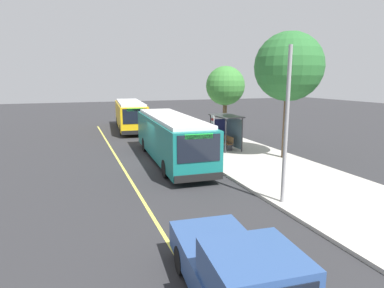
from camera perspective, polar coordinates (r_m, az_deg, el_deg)
ground_plane at (r=21.40m, az=-6.29°, el=-3.09°), size 120.00×120.00×0.00m
sidewalk_curb at (r=23.49m, az=8.06°, el=-1.66°), size 44.00×6.40×0.15m
lane_stripe_center at (r=21.00m, az=-12.14°, el=-3.53°), size 36.00×0.14×0.01m
transit_bus_main at (r=21.17m, az=-3.64°, el=1.28°), size 11.50×3.12×2.95m
transit_bus_second at (r=35.35m, az=-10.62°, el=5.08°), size 11.26×3.52×2.95m
pickup_truck at (r=8.06m, az=8.16°, el=-21.90°), size 5.55×2.44×1.85m
bus_shelter at (r=24.64m, az=6.04°, el=3.35°), size 2.90×1.60×2.48m
waiting_bench at (r=24.60m, az=5.93°, el=0.31°), size 1.60×0.48×0.95m
route_sign_post at (r=21.71m, az=3.60°, el=2.44°), size 0.44×0.08×2.80m
pedestrian_commuter at (r=24.60m, az=2.39°, el=1.50°), size 0.24×0.40×1.69m
street_tree_near_shelter at (r=22.11m, az=16.37°, el=12.64°), size 4.32×4.32×8.01m
street_tree_upstreet at (r=28.83m, az=5.77°, el=9.92°), size 3.34×3.34×6.19m
utility_pole at (r=13.88m, az=15.97°, el=2.90°), size 0.16×0.16×6.40m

